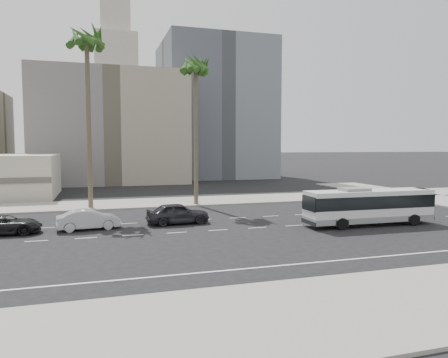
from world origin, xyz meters
name	(u,v)px	position (x,y,z in m)	size (l,w,h in m)	color
ground	(294,226)	(0.00, 0.00, 0.00)	(700.00, 700.00, 0.00)	black
sidewalk_north	(232,200)	(0.00, 15.50, 0.07)	(120.00, 7.00, 0.15)	gray
midrise_beige_west	(111,128)	(-12.00, 45.00, 9.00)	(24.00, 18.00, 18.00)	gray
midrise_gray_center	(214,111)	(8.00, 52.00, 13.00)	(20.00, 20.00, 26.00)	#565C64
civic_tower	(116,95)	(-2.00, 250.00, 38.83)	(42.00, 42.00, 129.00)	beige
highrise_right	(195,100)	(45.00, 230.00, 35.00)	(26.00, 26.00, 70.00)	slate
highrise_far	(220,112)	(70.00, 260.00, 30.00)	(22.00, 22.00, 60.00)	slate
city_bus	(369,205)	(5.56, -1.41, 1.52)	(10.13, 2.48, 2.90)	silver
car_a	(178,213)	(-8.30, 3.35, 0.82)	(4.83, 1.94, 1.65)	#25252A
car_b	(89,220)	(-14.87, 2.97, 0.73)	(4.43, 1.54, 1.46)	#B4B5BA
car_c	(4,225)	(-20.37, 2.86, 0.67)	(4.82, 2.22, 1.34)	black
palm_near	(195,70)	(-4.65, 12.88, 13.62)	(4.46, 4.46, 15.04)	brown
palm_mid	(87,44)	(-14.91, 13.47, 15.50)	(5.58, 5.58, 17.23)	brown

